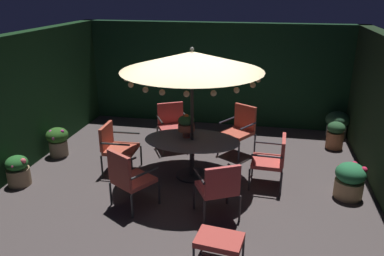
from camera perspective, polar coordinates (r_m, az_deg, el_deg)
name	(u,v)px	position (r m, az deg, el deg)	size (l,w,h in m)	color
ground_plane	(190,180)	(7.25, -0.27, -7.74)	(7.13, 7.01, 0.02)	#453C3C
hedge_backdrop_rear	(216,74)	(9.93, 3.65, 8.05)	(7.13, 0.30, 2.59)	black
hedge_backdrop_left	(17,103)	(8.11, -24.69, 3.40)	(0.30, 7.01, 2.59)	black
patio_dining_table	(192,146)	(7.11, 0.01, -2.78)	(1.78, 1.21, 0.75)	#2B2C2F
patio_umbrella	(192,61)	(6.65, 0.01, 9.92)	(2.51, 2.51, 2.45)	#2F322D
centerpiece_planter	(186,124)	(7.08, -0.85, 0.63)	(0.31, 0.31, 0.45)	#A96245
patio_chair_north	(172,123)	(8.46, -2.97, 0.80)	(0.85, 0.83, 0.99)	#302E2C
patio_chair_northeast	(116,145)	(7.50, -11.30, -2.46)	(0.65, 0.66, 0.94)	#292D2B
patio_chair_east	(128,176)	(6.22, -9.48, -7.12)	(0.80, 0.81, 1.01)	#2E3032
patio_chair_southeast	(219,186)	(5.86, 4.04, -8.61)	(0.79, 0.77, 0.96)	#322B2D
patio_chair_south	(273,158)	(6.96, 12.01, -4.34)	(0.61, 0.67, 0.94)	#302D33
patio_chair_southwest	(240,127)	(8.19, 7.23, 0.16)	(0.80, 0.81, 1.05)	#2A2A34
ottoman_footrest	(219,241)	(5.13, 4.10, -16.47)	(0.65, 0.50, 0.38)	#2D2D32
potted_plant_left_far	(18,170)	(7.62, -24.59, -5.78)	(0.41, 0.41, 0.57)	#8B7153
potted_plant_back_right	(350,180)	(7.06, 22.53, -7.15)	(0.50, 0.50, 0.62)	tan
potted_plant_back_left	(58,140)	(8.58, -19.45, -1.76)	(0.46, 0.46, 0.62)	#7D6C54
potted_plant_right_near	(335,135)	(9.06, 20.64, -0.92)	(0.38, 0.38, 0.61)	#A8643F
potted_plant_front_corner	(337,123)	(9.80, 20.89, 0.67)	(0.56, 0.56, 0.61)	beige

